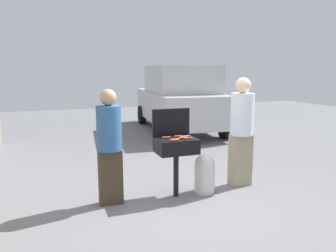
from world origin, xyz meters
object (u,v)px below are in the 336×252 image
at_px(hot_dog_0, 166,137).
at_px(hot_dog_4, 175,140).
at_px(hot_dog_3, 186,136).
at_px(hot_dog_2, 184,137).
at_px(propane_tank, 205,172).
at_px(hot_dog_6, 188,138).
at_px(hot_dog_7, 178,136).
at_px(parked_minivan, 179,98).
at_px(hot_dog_5, 182,138).
at_px(person_right, 241,128).
at_px(bbq_grill, 176,148).
at_px(hot_dog_1, 174,139).
at_px(person_left, 109,143).

height_order(hot_dog_0, hot_dog_4, same).
distance_m(hot_dog_0, hot_dog_3, 0.31).
xyz_separation_m(hot_dog_2, propane_tank, (0.35, -0.02, -0.59)).
distance_m(hot_dog_0, hot_dog_6, 0.33).
height_order(hot_dog_7, parked_minivan, parked_minivan).
bearing_deg(hot_dog_5, hot_dog_3, 44.27).
bearing_deg(parked_minivan, hot_dog_5, 73.99).
xyz_separation_m(hot_dog_4, parked_minivan, (2.18, 5.16, 0.12)).
bearing_deg(hot_dog_3, hot_dog_6, -96.53).
relative_size(hot_dog_2, propane_tank, 0.21).
distance_m(hot_dog_3, person_right, 1.01).
xyz_separation_m(bbq_grill, hot_dog_5, (0.08, -0.05, 0.15)).
bearing_deg(hot_dog_2, hot_dog_1, -147.99).
bearing_deg(hot_dog_3, hot_dog_4, -142.75).
bearing_deg(person_right, hot_dog_3, -5.43).
bearing_deg(hot_dog_4, parked_minivan, 67.09).
xyz_separation_m(hot_dog_5, parked_minivan, (2.02, 5.05, 0.12)).
xyz_separation_m(hot_dog_1, person_right, (1.25, 0.19, 0.06)).
height_order(bbq_grill, hot_dog_0, hot_dog_0).
relative_size(hot_dog_6, parked_minivan, 0.03).
bearing_deg(hot_dog_1, person_right, 8.85).
distance_m(person_left, person_right, 2.16).
bearing_deg(hot_dog_1, hot_dog_3, 32.09).
relative_size(propane_tank, person_left, 0.37).
distance_m(hot_dog_2, hot_dog_7, 0.10).
bearing_deg(hot_dog_3, hot_dog_1, -147.91).
bearing_deg(hot_dog_5, propane_tank, 5.90).
distance_m(hot_dog_3, parked_minivan, 5.32).
bearing_deg(bbq_grill, parked_minivan, 67.24).
distance_m(hot_dog_3, hot_dog_4, 0.32).
xyz_separation_m(hot_dog_3, hot_dog_6, (-0.02, -0.13, 0.00)).
bearing_deg(hot_dog_1, hot_dog_6, 5.71).
bearing_deg(hot_dog_4, hot_dog_5, 32.37).
xyz_separation_m(person_right, parked_minivan, (0.92, 4.92, 0.06)).
height_order(hot_dog_1, hot_dog_4, same).
xyz_separation_m(hot_dog_5, hot_dog_6, (0.08, -0.04, 0.00)).
xyz_separation_m(hot_dog_0, hot_dog_6, (0.29, -0.16, 0.00)).
bearing_deg(person_left, hot_dog_3, -5.85).
xyz_separation_m(hot_dog_4, hot_dog_7, (0.14, 0.24, 0.00)).
bearing_deg(propane_tank, hot_dog_0, 172.69).
height_order(hot_dog_4, person_right, person_right).
distance_m(hot_dog_1, hot_dog_6, 0.23).
height_order(hot_dog_2, hot_dog_6, same).
relative_size(propane_tank, person_right, 0.35).
height_order(hot_dog_0, hot_dog_5, same).
bearing_deg(hot_dog_1, person_left, 169.12).
distance_m(hot_dog_6, person_right, 1.04).
bearing_deg(person_right, parked_minivan, -108.31).
bearing_deg(hot_dog_0, propane_tank, -7.31).
xyz_separation_m(hot_dog_1, hot_dog_2, (0.20, 0.13, 0.00)).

